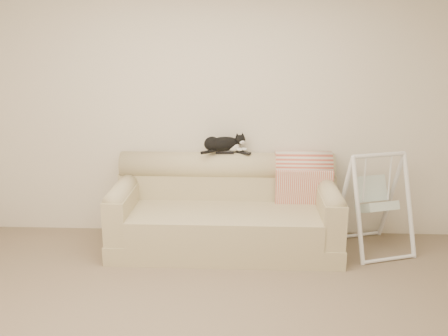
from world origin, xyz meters
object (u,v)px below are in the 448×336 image
Objects in this scene: sofa at (226,212)px; tuxedo_cat at (223,144)px; remote_a at (225,152)px; baby_swing at (375,202)px; remote_b at (243,152)px.

tuxedo_cat is (-0.03, 0.24, 0.64)m from sofa.
baby_swing is (1.47, -0.24, -0.42)m from remote_a.
remote_b reaches higher than sofa.
sofa is at bearing -82.23° from tuxedo_cat.
baby_swing is (1.45, -0.01, 0.14)m from sofa.
remote_b is 1.37m from baby_swing.
sofa is 2.24× the size of baby_swing.
remote_b is at bearing 54.78° from sofa.
remote_a is at bearing 170.75° from baby_swing.
tuxedo_cat is at bearing 158.31° from remote_a.
baby_swing reaches higher than sofa.
tuxedo_cat is 1.58m from baby_swing.
tuxedo_cat is (-0.20, 0.00, 0.09)m from remote_b.
remote_a is 0.39× the size of tuxedo_cat.
remote_a reaches higher than remote_b.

